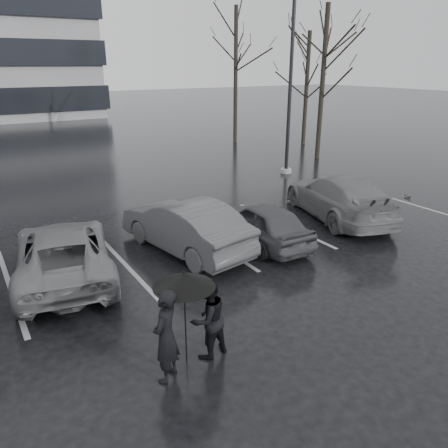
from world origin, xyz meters
name	(u,v)px	position (x,y,z in m)	size (l,w,h in m)	color
ground	(240,278)	(0.00, 0.00, 0.00)	(160.00, 160.00, 0.00)	black
car_main	(263,223)	(1.86, 1.56, 0.63)	(1.48, 3.68, 1.25)	black
car_west_a	(185,226)	(-0.36, 2.30, 0.74)	(1.57, 4.51, 1.49)	#29292B
car_west_b	(63,252)	(-3.70, 2.40, 0.66)	(2.20, 4.77, 1.33)	#4B4B4E
car_east	(339,197)	(5.47, 2.04, 0.74)	(2.09, 5.13, 1.49)	#4B4B4E
pedestrian_left	(166,336)	(-3.14, -2.45, 0.84)	(0.61, 0.40, 1.68)	black
pedestrian_right	(208,318)	(-2.23, -2.26, 0.77)	(0.75, 0.58, 1.54)	black
umbrella	(184,280)	(-2.66, -2.22, 1.65)	(1.07, 1.07, 1.82)	black
lamp_post	(291,79)	(8.19, 8.14, 4.42)	(0.53, 0.53, 9.65)	gray
stall_stripes	(169,250)	(-0.80, 2.50, 0.00)	(19.72, 5.00, 0.00)	#959597
tree_east	(322,85)	(12.00, 10.00, 4.00)	(0.26, 0.26, 8.00)	black
tree_ne	(306,89)	(14.50, 14.00, 3.50)	(0.26, 0.26, 7.00)	black
tree_north	(236,77)	(11.00, 17.00, 4.25)	(0.26, 0.26, 8.50)	black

